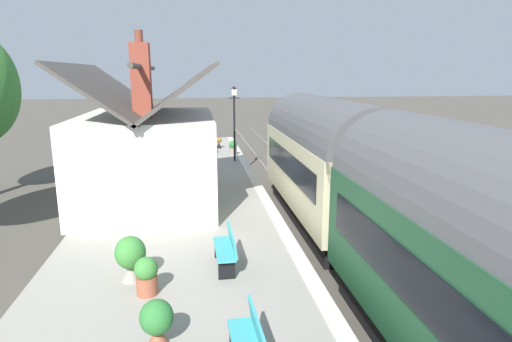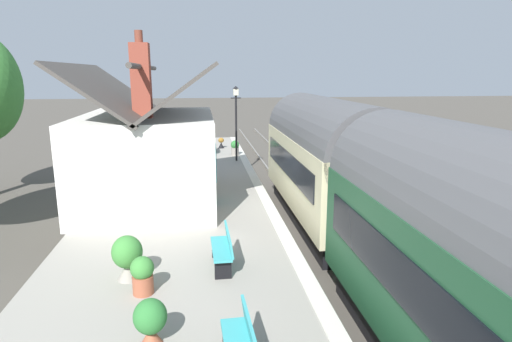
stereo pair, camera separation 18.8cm
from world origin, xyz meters
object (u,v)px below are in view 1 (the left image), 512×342
(train, at_px, (491,267))
(planter_bench_right, at_px, (157,321))
(planter_bench_left, at_px, (131,257))
(planter_under_sign, at_px, (219,143))
(planter_corner_building, at_px, (233,148))
(station_building, at_px, (149,155))
(bench_mid_platform, at_px, (227,248))
(lamp_post_platform, at_px, (234,109))
(planter_by_door, at_px, (146,275))
(bench_platform_end, at_px, (209,144))

(train, height_order, planter_bench_right, train)
(train, height_order, planter_bench_left, train)
(train, relative_size, planter_under_sign, 38.83)
(planter_bench_left, bearing_deg, planter_under_sign, -9.72)
(planter_corner_building, distance_m, planter_bench_left, 14.33)
(planter_bench_right, bearing_deg, planter_under_sign, -6.30)
(train, distance_m, planter_under_sign, 19.73)
(train, xyz_separation_m, station_building, (9.07, 6.00, 0.22))
(bench_mid_platform, xyz_separation_m, planter_under_sign, (15.97, -0.74, -0.17))
(station_building, relative_size, bench_mid_platform, 4.59)
(planter_bench_left, bearing_deg, lamp_post_platform, -15.13)
(planter_bench_right, bearing_deg, planter_corner_building, -9.36)
(planter_by_door, bearing_deg, bench_mid_platform, -59.39)
(planter_under_sign, bearing_deg, bench_mid_platform, 177.35)
(planter_under_sign, bearing_deg, planter_corner_building, -165.24)
(planter_corner_building, relative_size, lamp_post_platform, 0.22)
(station_building, height_order, lamp_post_platform, station_building)
(station_building, bearing_deg, planter_corner_building, -23.85)
(bench_mid_platform, bearing_deg, planter_corner_building, -5.72)
(train, relative_size, planter_bench_left, 26.09)
(station_building, xyz_separation_m, planter_corner_building, (8.02, -3.54, -1.20))
(station_building, height_order, planter_by_door, station_building)
(station_building, distance_m, planter_by_door, 6.70)
(planter_bench_right, relative_size, lamp_post_platform, 0.22)
(planter_bench_left, bearing_deg, train, -118.37)
(station_building, relative_size, planter_bench_left, 6.65)
(planter_under_sign, height_order, planter_bench_right, planter_bench_right)
(train, bearing_deg, planter_by_door, 65.49)
(bench_platform_end, relative_size, lamp_post_platform, 0.38)
(train, relative_size, planter_corner_building, 31.72)
(station_building, relative_size, lamp_post_platform, 1.75)
(train, relative_size, planter_bench_right, 31.85)
(train, height_order, planter_under_sign, train)
(bench_mid_platform, distance_m, planter_by_door, 1.94)
(planter_corner_building, bearing_deg, lamp_post_platform, 178.08)
(planter_by_door, distance_m, lamp_post_platform, 13.63)
(planter_bench_right, bearing_deg, lamp_post_platform, -10.08)
(bench_platform_end, bearing_deg, train, -168.43)
(planter_by_door, bearing_deg, planter_corner_building, -11.72)
(train, bearing_deg, lamp_post_platform, 9.11)
(planter_under_sign, relative_size, planter_bench_right, 0.82)
(bench_mid_platform, distance_m, bench_platform_end, 14.49)
(planter_under_sign, distance_m, planter_bench_right, 18.80)
(bench_mid_platform, distance_m, planter_under_sign, 15.99)
(bench_mid_platform, height_order, planter_by_door, bench_mid_platform)
(planter_bench_left, height_order, lamp_post_platform, lamp_post_platform)
(planter_bench_right, bearing_deg, bench_mid_platform, -26.07)
(bench_mid_platform, xyz_separation_m, planter_bench_right, (-2.71, 1.33, -0.05))
(train, distance_m, bench_mid_platform, 5.25)
(planter_corner_building, height_order, planter_bench_right, planter_corner_building)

